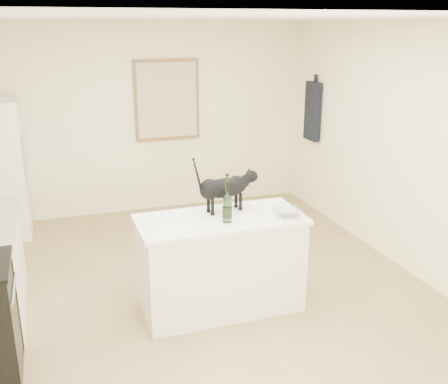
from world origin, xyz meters
TOP-DOWN VIEW (x-y plane):
  - floor at (0.00, 0.00)m, footprint 5.50×5.50m
  - ceiling at (0.00, 0.00)m, footprint 5.50×5.50m
  - wall_back at (0.00, 2.75)m, footprint 4.50×0.00m
  - wall_front at (0.00, -2.75)m, footprint 4.50×0.00m
  - wall_right at (2.25, 0.00)m, footprint 0.00×5.50m
  - island_base at (0.10, -0.20)m, footprint 1.44×0.67m
  - island_top at (0.10, -0.20)m, footprint 1.50×0.70m
  - artwork_frame at (0.30, 2.72)m, footprint 0.90×0.03m
  - artwork_canvas at (0.30, 2.70)m, footprint 0.82×0.00m
  - hanging_garment at (2.19, 2.05)m, footprint 0.08×0.34m
  - black_cat at (0.18, -0.05)m, footprint 0.60×0.26m
  - wine_bottle at (0.12, -0.32)m, footprint 0.10×0.10m
  - glass_bowl at (0.68, -0.37)m, footprint 0.27×0.27m
  - fridge_paper at (-1.60, 2.46)m, footprint 0.05×0.13m

SIDE VIEW (x-z plane):
  - floor at x=0.00m, z-range 0.00..0.00m
  - island_base at x=0.10m, z-range 0.00..0.86m
  - island_top at x=0.10m, z-range 0.86..0.90m
  - glass_bowl at x=0.68m, z-range 0.90..0.96m
  - wine_bottle at x=0.12m, z-range 0.90..1.28m
  - black_cat at x=0.18m, z-range 0.90..1.30m
  - wall_back at x=0.00m, z-range -0.95..3.55m
  - wall_front at x=0.00m, z-range -0.95..3.55m
  - wall_right at x=2.25m, z-range -1.45..4.05m
  - fridge_paper at x=-1.60m, z-range 1.24..1.42m
  - hanging_garment at x=2.19m, z-range 1.00..1.80m
  - artwork_frame at x=0.30m, z-range 1.00..2.10m
  - artwork_canvas at x=0.30m, z-range 1.04..2.06m
  - ceiling at x=0.00m, z-range 2.60..2.60m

